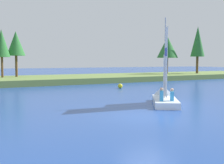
{
  "coord_description": "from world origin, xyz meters",
  "views": [
    {
      "loc": [
        -7.83,
        -10.99,
        2.68
      ],
      "look_at": [
        1.61,
        6.62,
        1.2
      ],
      "focal_mm": 44.67,
      "sensor_mm": 36.0,
      "label": 1
    }
  ],
  "objects_px": {
    "shoreline_tree_right": "(198,42)",
    "shoreline_tree_midleft": "(1,44)",
    "shoreline_tree_centre": "(16,44)",
    "channel_buoy": "(120,86)",
    "shoreline_tree_midright": "(168,47)",
    "sailboat": "(164,97)"
  },
  "relations": [
    {
      "from": "shoreline_tree_midright",
      "to": "shoreline_tree_centre",
      "type": "bearing_deg",
      "value": 174.93
    },
    {
      "from": "channel_buoy",
      "to": "sailboat",
      "type": "bearing_deg",
      "value": -103.28
    },
    {
      "from": "shoreline_tree_midleft",
      "to": "shoreline_tree_right",
      "type": "relative_size",
      "value": 0.77
    },
    {
      "from": "shoreline_tree_midright",
      "to": "shoreline_tree_right",
      "type": "height_order",
      "value": "shoreline_tree_right"
    },
    {
      "from": "sailboat",
      "to": "shoreline_tree_midright",
      "type": "bearing_deg",
      "value": -5.73
    },
    {
      "from": "shoreline_tree_centre",
      "to": "shoreline_tree_midright",
      "type": "height_order",
      "value": "shoreline_tree_midright"
    },
    {
      "from": "shoreline_tree_right",
      "to": "shoreline_tree_midleft",
      "type": "bearing_deg",
      "value": 174.72
    },
    {
      "from": "shoreline_tree_midright",
      "to": "channel_buoy",
      "type": "xyz_separation_m",
      "value": [
        -15.42,
        -11.56,
        -4.71
      ]
    },
    {
      "from": "shoreline_tree_midleft",
      "to": "channel_buoy",
      "type": "height_order",
      "value": "shoreline_tree_midleft"
    },
    {
      "from": "shoreline_tree_centre",
      "to": "shoreline_tree_midright",
      "type": "xyz_separation_m",
      "value": [
        23.08,
        -2.05,
        0.01
      ]
    },
    {
      "from": "shoreline_tree_midright",
      "to": "channel_buoy",
      "type": "bearing_deg",
      "value": -143.15
    },
    {
      "from": "shoreline_tree_right",
      "to": "shoreline_tree_midright",
      "type": "bearing_deg",
      "value": 161.32
    },
    {
      "from": "shoreline_tree_midleft",
      "to": "sailboat",
      "type": "relative_size",
      "value": 1.0
    },
    {
      "from": "shoreline_tree_midleft",
      "to": "shoreline_tree_centre",
      "type": "bearing_deg",
      "value": 27.26
    },
    {
      "from": "shoreline_tree_midleft",
      "to": "shoreline_tree_midright",
      "type": "relative_size",
      "value": 0.99
    },
    {
      "from": "shoreline_tree_centre",
      "to": "channel_buoy",
      "type": "distance_m",
      "value": 16.3
    },
    {
      "from": "shoreline_tree_right",
      "to": "sailboat",
      "type": "bearing_deg",
      "value": -139.06
    },
    {
      "from": "shoreline_tree_right",
      "to": "channel_buoy",
      "type": "distance_m",
      "value": 23.3
    },
    {
      "from": "shoreline_tree_midleft",
      "to": "channel_buoy",
      "type": "relative_size",
      "value": 12.54
    },
    {
      "from": "shoreline_tree_midleft",
      "to": "shoreline_tree_midright",
      "type": "height_order",
      "value": "shoreline_tree_midright"
    },
    {
      "from": "shoreline_tree_centre",
      "to": "shoreline_tree_right",
      "type": "relative_size",
      "value": 0.76
    },
    {
      "from": "shoreline_tree_midright",
      "to": "sailboat",
      "type": "relative_size",
      "value": 1.02
    }
  ]
}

